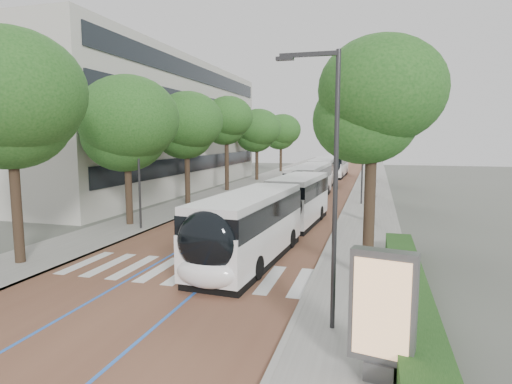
% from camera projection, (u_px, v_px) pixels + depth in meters
% --- Properties ---
extents(ground, '(160.00, 160.00, 0.00)m').
position_uv_depth(ground, '(171.00, 279.00, 17.39)').
color(ground, '#51544C').
rests_on(ground, ground).
extents(road, '(11.00, 140.00, 0.02)m').
position_uv_depth(road, '(312.00, 182.00, 55.59)').
color(road, brown).
rests_on(road, ground).
extents(sidewalk_left, '(4.00, 140.00, 0.12)m').
position_uv_depth(sidewalk_left, '(257.00, 180.00, 57.60)').
color(sidewalk_left, gray).
rests_on(sidewalk_left, ground).
extents(sidewalk_right, '(4.00, 140.00, 0.12)m').
position_uv_depth(sidewalk_right, '(372.00, 183.00, 53.57)').
color(sidewalk_right, gray).
rests_on(sidewalk_right, ground).
extents(kerb_left, '(0.20, 140.00, 0.14)m').
position_uv_depth(kerb_left, '(271.00, 180.00, 57.09)').
color(kerb_left, gray).
rests_on(kerb_left, ground).
extents(kerb_right, '(0.20, 140.00, 0.14)m').
position_uv_depth(kerb_right, '(356.00, 183.00, 54.08)').
color(kerb_right, gray).
rests_on(kerb_right, ground).
extents(zebra_crossing, '(10.55, 3.60, 0.01)m').
position_uv_depth(zebra_crossing, '(186.00, 272.00, 18.29)').
color(zebra_crossing, silver).
rests_on(zebra_crossing, ground).
extents(lane_line_left, '(0.12, 126.00, 0.01)m').
position_uv_depth(lane_line_left, '(300.00, 181.00, 56.02)').
color(lane_line_left, blue).
rests_on(lane_line_left, road).
extents(lane_line_right, '(0.12, 126.00, 0.01)m').
position_uv_depth(lane_line_right, '(325.00, 182.00, 55.16)').
color(lane_line_right, blue).
rests_on(lane_line_right, road).
extents(office_building, '(18.11, 40.00, 14.00)m').
position_uv_depth(office_building, '(127.00, 126.00, 48.47)').
color(office_building, '#A8A79C').
rests_on(office_building, ground).
extents(hedge, '(1.20, 14.00, 0.80)m').
position_uv_depth(hedge, '(408.00, 288.00, 14.88)').
color(hedge, '#174016').
rests_on(hedge, sidewalk_right).
extents(streetlight_near, '(1.82, 0.20, 8.00)m').
position_uv_depth(streetlight_near, '(329.00, 169.00, 12.14)').
color(streetlight_near, '#2D2D30').
rests_on(streetlight_near, sidewalk_right).
extents(streetlight_far, '(1.82, 0.20, 8.00)m').
position_uv_depth(streetlight_far, '(361.00, 148.00, 36.02)').
color(streetlight_far, '#2D2D30').
rests_on(streetlight_far, sidewalk_right).
extents(lamp_post_left, '(0.14, 0.14, 8.00)m').
position_uv_depth(lamp_post_left, '(139.00, 164.00, 26.14)').
color(lamp_post_left, '#2D2D30').
rests_on(lamp_post_left, sidewalk_left).
extents(trees_left, '(6.35, 61.19, 9.76)m').
position_uv_depth(trees_left, '(212.00, 128.00, 41.29)').
color(trees_left, black).
rests_on(trees_left, ground).
extents(trees_right, '(5.12, 46.79, 8.93)m').
position_uv_depth(trees_right, '(375.00, 131.00, 35.18)').
color(trees_right, black).
rests_on(trees_right, ground).
extents(lead_bus, '(3.68, 18.52, 3.20)m').
position_uv_depth(lead_bus, '(274.00, 213.00, 23.21)').
color(lead_bus, black).
rests_on(lead_bus, ground).
extents(bus_queued_0, '(2.75, 12.44, 3.20)m').
position_uv_depth(bus_queued_0, '(309.00, 183.00, 39.10)').
color(bus_queued_0, white).
rests_on(bus_queued_0, ground).
extents(bus_queued_1, '(2.80, 12.45, 3.20)m').
position_uv_depth(bus_queued_1, '(323.00, 172.00, 51.41)').
color(bus_queued_1, white).
rests_on(bus_queued_1, ground).
extents(bus_queued_2, '(2.71, 12.43, 3.20)m').
position_uv_depth(bus_queued_2, '(336.00, 166.00, 62.98)').
color(bus_queued_2, white).
rests_on(bus_queued_2, ground).
extents(ad_panel, '(1.53, 0.69, 3.08)m').
position_uv_depth(ad_panel, '(382.00, 313.00, 9.78)').
color(ad_panel, '#59595B').
rests_on(ad_panel, sidewalk_right).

